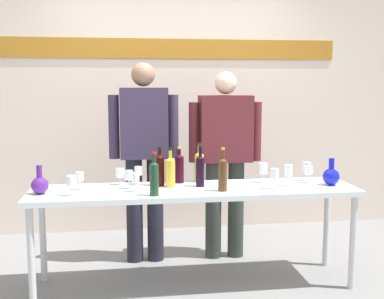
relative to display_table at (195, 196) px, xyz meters
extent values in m
plane|color=gray|center=(0.00, 0.00, -0.69)|extent=(10.00, 10.00, 0.00)
cube|color=beige|center=(0.00, 1.54, 0.81)|extent=(4.86, 0.10, 3.00)
cube|color=#B47421|center=(0.00, 1.48, 1.19)|extent=(3.40, 0.01, 0.20)
cube|color=silver|center=(0.00, 0.00, 0.04)|extent=(2.43, 0.57, 0.04)
cylinder|color=silver|center=(-1.16, -0.24, -0.33)|extent=(0.05, 0.05, 0.72)
cylinder|color=silver|center=(1.16, -0.24, -0.33)|extent=(0.05, 0.05, 0.72)
cylinder|color=silver|center=(-1.16, 0.24, -0.33)|extent=(0.05, 0.05, 0.72)
cylinder|color=silver|center=(1.16, 0.24, -0.33)|extent=(0.05, 0.05, 0.72)
sphere|color=#532085|center=(-1.12, -0.04, 0.12)|extent=(0.12, 0.12, 0.12)
cylinder|color=#532085|center=(-1.12, -0.04, 0.22)|extent=(0.04, 0.04, 0.09)
sphere|color=#141ABB|center=(1.06, -0.04, 0.13)|extent=(0.13, 0.13, 0.13)
cylinder|color=#141ABB|center=(1.06, -0.04, 0.23)|extent=(0.04, 0.04, 0.09)
cylinder|color=#20202D|center=(-0.44, 0.57, -0.24)|extent=(0.14, 0.14, 0.91)
cylinder|color=#20202D|center=(-0.26, 0.57, -0.24)|extent=(0.14, 0.14, 0.91)
cube|color=#352B44|center=(-0.35, 0.57, 0.51)|extent=(0.40, 0.22, 0.59)
cylinder|color=#352B44|center=(-0.60, 0.57, 0.48)|extent=(0.09, 0.09, 0.53)
cylinder|color=#352B44|center=(-0.10, 0.57, 0.48)|extent=(0.09, 0.09, 0.53)
sphere|color=#997255|center=(-0.35, 0.57, 0.92)|extent=(0.20, 0.20, 0.20)
cylinder|color=#2F362F|center=(0.25, 0.57, -0.26)|extent=(0.14, 0.14, 0.86)
cylinder|color=#2F362F|center=(0.45, 0.57, -0.26)|extent=(0.14, 0.14, 0.86)
cube|color=#581F26|center=(0.35, 0.57, 0.45)|extent=(0.45, 0.22, 0.57)
cylinder|color=#581F26|center=(0.08, 0.57, 0.43)|extent=(0.09, 0.09, 0.52)
cylinder|color=#581F26|center=(0.63, 0.57, 0.43)|extent=(0.09, 0.09, 0.52)
sphere|color=beige|center=(0.35, 0.57, 0.85)|extent=(0.19, 0.19, 0.19)
cylinder|color=#493018|center=(0.19, -0.12, 0.17)|extent=(0.07, 0.07, 0.22)
cone|color=#493018|center=(0.19, -0.12, 0.30)|extent=(0.07, 0.07, 0.03)
cylinder|color=#493018|center=(0.19, -0.12, 0.33)|extent=(0.02, 0.02, 0.08)
cylinder|color=gold|center=(0.19, -0.12, 0.37)|extent=(0.03, 0.03, 0.02)
cylinder|color=black|center=(-0.09, 0.22, 0.17)|extent=(0.07, 0.07, 0.21)
cone|color=black|center=(-0.09, 0.22, 0.28)|extent=(0.07, 0.07, 0.03)
cylinder|color=black|center=(-0.09, 0.22, 0.30)|extent=(0.03, 0.03, 0.06)
cylinder|color=gold|center=(-0.09, 0.22, 0.34)|extent=(0.03, 0.03, 0.02)
cylinder|color=gold|center=(-0.18, 0.07, 0.17)|extent=(0.07, 0.07, 0.21)
cone|color=gold|center=(-0.18, 0.07, 0.28)|extent=(0.07, 0.07, 0.03)
cylinder|color=gold|center=(-0.18, 0.07, 0.31)|extent=(0.03, 0.03, 0.08)
cylinder|color=black|center=(-0.18, 0.07, 0.35)|extent=(0.03, 0.03, 0.02)
cylinder|color=black|center=(-0.25, 0.13, 0.17)|extent=(0.07, 0.07, 0.22)
cone|color=black|center=(-0.25, 0.13, 0.29)|extent=(0.07, 0.07, 0.03)
cylinder|color=black|center=(-0.25, 0.13, 0.31)|extent=(0.02, 0.02, 0.06)
cylinder|color=black|center=(-0.25, 0.13, 0.35)|extent=(0.03, 0.03, 0.02)
cylinder|color=gold|center=(0.07, 0.23, 0.17)|extent=(0.07, 0.07, 0.22)
cone|color=gold|center=(0.07, 0.23, 0.29)|extent=(0.07, 0.07, 0.03)
cylinder|color=gold|center=(0.07, 0.23, 0.32)|extent=(0.03, 0.03, 0.08)
cylinder|color=black|center=(0.07, 0.23, 0.37)|extent=(0.03, 0.03, 0.02)
cylinder|color=#1B3925|center=(-0.32, -0.20, 0.17)|extent=(0.06, 0.06, 0.22)
cone|color=#1B3925|center=(-0.32, -0.20, 0.30)|extent=(0.06, 0.06, 0.03)
cylinder|color=#1B3925|center=(-0.32, -0.20, 0.32)|extent=(0.03, 0.03, 0.07)
cylinder|color=red|center=(-0.32, -0.20, 0.36)|extent=(0.03, 0.03, 0.02)
cylinder|color=black|center=(0.05, 0.06, 0.17)|extent=(0.07, 0.07, 0.22)
cone|color=black|center=(0.05, 0.06, 0.29)|extent=(0.07, 0.07, 0.03)
cylinder|color=black|center=(0.05, 0.06, 0.32)|extent=(0.03, 0.03, 0.09)
cylinder|color=black|center=(0.05, 0.06, 0.38)|extent=(0.03, 0.03, 0.02)
cylinder|color=white|center=(-0.89, -0.13, 0.06)|extent=(0.06, 0.06, 0.00)
cylinder|color=white|center=(-0.89, -0.13, 0.10)|extent=(0.01, 0.01, 0.07)
cylinder|color=white|center=(-0.89, -0.13, 0.17)|extent=(0.07, 0.07, 0.07)
cylinder|color=white|center=(-0.49, 0.04, 0.06)|extent=(0.06, 0.06, 0.00)
cylinder|color=white|center=(-0.49, 0.04, 0.10)|extent=(0.01, 0.01, 0.07)
cylinder|color=white|center=(-0.49, 0.04, 0.17)|extent=(0.06, 0.06, 0.07)
cylinder|color=white|center=(-0.44, -0.05, 0.06)|extent=(0.06, 0.06, 0.00)
cylinder|color=white|center=(-0.44, -0.05, 0.10)|extent=(0.01, 0.01, 0.06)
cylinder|color=white|center=(-0.44, -0.05, 0.16)|extent=(0.06, 0.06, 0.07)
cylinder|color=white|center=(-0.55, 0.20, 0.06)|extent=(0.06, 0.06, 0.00)
cylinder|color=white|center=(-0.55, 0.20, 0.10)|extent=(0.01, 0.01, 0.06)
cylinder|color=white|center=(-0.55, 0.20, 0.16)|extent=(0.07, 0.07, 0.07)
cylinder|color=white|center=(-0.41, 0.20, 0.06)|extent=(0.06, 0.06, 0.00)
cylinder|color=white|center=(-0.41, 0.20, 0.10)|extent=(0.01, 0.01, 0.07)
cylinder|color=white|center=(-0.41, 0.20, 0.17)|extent=(0.06, 0.06, 0.07)
cylinder|color=white|center=(-0.85, 0.06, 0.06)|extent=(0.05, 0.05, 0.00)
cylinder|color=white|center=(-0.85, 0.06, 0.10)|extent=(0.01, 0.01, 0.06)
cylinder|color=white|center=(-0.85, 0.06, 0.16)|extent=(0.06, 0.06, 0.07)
cylinder|color=white|center=(0.92, 0.08, 0.06)|extent=(0.06, 0.06, 0.00)
cylinder|color=white|center=(0.92, 0.08, 0.10)|extent=(0.01, 0.01, 0.06)
cylinder|color=white|center=(0.92, 0.08, 0.16)|extent=(0.07, 0.07, 0.07)
cylinder|color=white|center=(0.58, -0.11, 0.06)|extent=(0.06, 0.06, 0.00)
cylinder|color=white|center=(0.58, -0.11, 0.10)|extent=(0.01, 0.01, 0.08)
cylinder|color=white|center=(0.58, -0.11, 0.18)|extent=(0.07, 0.07, 0.07)
cylinder|color=white|center=(0.72, -0.01, 0.06)|extent=(0.06, 0.06, 0.00)
cylinder|color=white|center=(0.72, -0.01, 0.10)|extent=(0.01, 0.01, 0.07)
cylinder|color=white|center=(0.72, -0.01, 0.18)|extent=(0.06, 0.06, 0.09)
cylinder|color=white|center=(0.57, 0.14, 0.06)|extent=(0.06, 0.06, 0.00)
cylinder|color=white|center=(0.57, 0.14, 0.10)|extent=(0.01, 0.01, 0.07)
cylinder|color=white|center=(0.57, 0.14, 0.18)|extent=(0.07, 0.07, 0.09)
cylinder|color=white|center=(0.93, 0.16, 0.06)|extent=(0.06, 0.06, 0.00)
cylinder|color=white|center=(0.93, 0.16, 0.10)|extent=(0.01, 0.01, 0.07)
cylinder|color=white|center=(0.93, 0.16, 0.18)|extent=(0.06, 0.06, 0.08)
camera|label=1|loc=(-0.51, -3.49, 0.83)|focal=44.97mm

